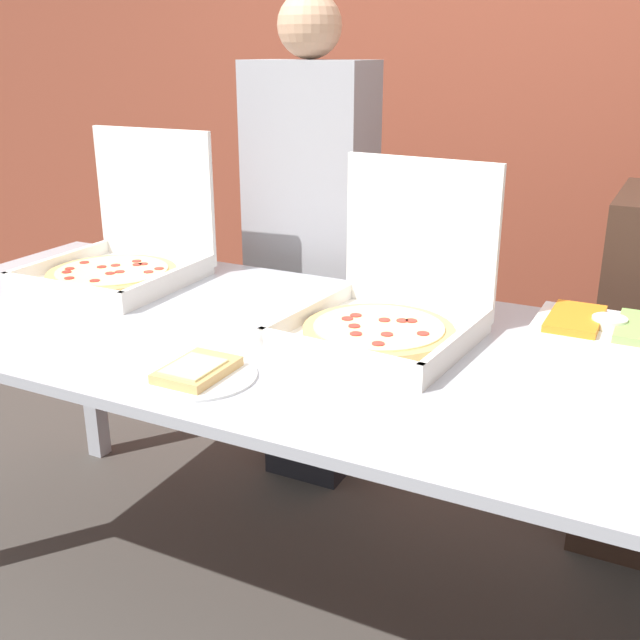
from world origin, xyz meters
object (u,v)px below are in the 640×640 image
at_px(pizza_box_far_right, 123,254).
at_px(veggie_tray, 608,330).
at_px(paper_plate_front_left, 197,372).
at_px(person_guest_plaid, 311,245).
at_px(pizza_box_far_left, 389,307).

xyz_separation_m(pizza_box_far_right, veggie_tray, (1.35, 0.12, -0.05)).
xyz_separation_m(paper_plate_front_left, person_guest_plaid, (-0.25, 1.00, 0.02)).
bearing_deg(pizza_box_far_right, paper_plate_front_left, -39.90).
bearing_deg(veggie_tray, person_guest_plaid, 158.68).
bearing_deg(paper_plate_front_left, pizza_box_far_left, 56.49).
distance_m(paper_plate_front_left, person_guest_plaid, 1.03).
relative_size(pizza_box_far_right, paper_plate_front_left, 1.80).
bearing_deg(pizza_box_far_left, veggie_tray, 29.35).
bearing_deg(pizza_box_far_left, pizza_box_far_right, 178.86).
relative_size(paper_plate_front_left, veggie_tray, 0.73).
xyz_separation_m(paper_plate_front_left, veggie_tray, (0.74, 0.62, 0.01)).
height_order(paper_plate_front_left, veggie_tray, veggie_tray).
height_order(pizza_box_far_left, person_guest_plaid, person_guest_plaid).
xyz_separation_m(pizza_box_far_left, paper_plate_front_left, (-0.27, -0.40, -0.06)).
bearing_deg(paper_plate_front_left, veggie_tray, 39.89).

